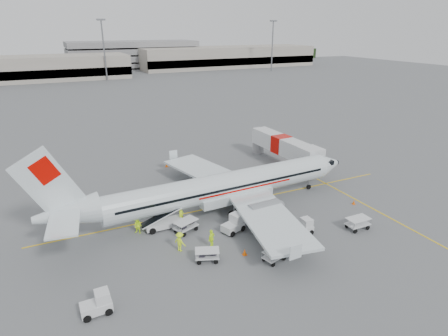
{
  "coord_description": "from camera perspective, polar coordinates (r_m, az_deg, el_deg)",
  "views": [
    {
      "loc": [
        -17.83,
        -35.35,
        19.44
      ],
      "look_at": [
        0.0,
        2.0,
        3.8
      ],
      "focal_mm": 30.0,
      "sensor_mm": 36.0,
      "label": 1
    }
  ],
  "objects": [
    {
      "name": "jet_bridge",
      "position": [
        56.66,
        8.68,
        2.71
      ],
      "size": [
        3.84,
        16.64,
        4.33
      ],
      "primitive_type": null,
      "rotation": [
        0.0,
        0.0,
        0.05
      ],
      "color": "silver",
      "rests_on": "ground"
    },
    {
      "name": "cone_port",
      "position": [
        55.98,
        -8.76,
        0.5
      ],
      "size": [
        0.42,
        0.42,
        0.68
      ],
      "primitive_type": "cone",
      "color": "#F35804",
      "rests_on": "ground"
    },
    {
      "name": "stripe_cross",
      "position": [
        46.24,
        21.6,
        -5.72
      ],
      "size": [
        0.2,
        20.0,
        0.01
      ],
      "primitive_type": "cube",
      "color": "yellow",
      "rests_on": "ground"
    },
    {
      "name": "treeline",
      "position": [
        211.74,
        -21.36,
        14.9
      ],
      "size": [
        300.0,
        3.0,
        6.0
      ],
      "primitive_type": null,
      "color": "black",
      "rests_on": "ground"
    },
    {
      "name": "aircraft",
      "position": [
        40.81,
        0.2,
        -0.12
      ],
      "size": [
        36.93,
        29.53,
        9.86
      ],
      "primitive_type": null,
      "rotation": [
        0.0,
        0.0,
        0.04
      ],
      "color": "white",
      "rests_on": "ground"
    },
    {
      "name": "cart_loaded_b",
      "position": [
        33.93,
        -2.57,
        -13.15
      ],
      "size": [
        2.43,
        1.93,
        1.1
      ],
      "primitive_type": null,
      "rotation": [
        0.0,
        0.0,
        -0.37
      ],
      "color": "silver",
      "rests_on": "ground"
    },
    {
      "name": "ground",
      "position": [
        44.1,
        1.12,
        -5.46
      ],
      "size": [
        360.0,
        360.0,
        0.0
      ],
      "primitive_type": "plane",
      "color": "#56595B"
    },
    {
      "name": "terminal_east",
      "position": [
        201.11,
        0.47,
        16.59
      ],
      "size": [
        90.0,
        26.0,
        10.0
      ],
      "primitive_type": null,
      "color": "gray",
      "rests_on": "ground"
    },
    {
      "name": "cart_empty_b",
      "position": [
        41.02,
        19.7,
        -7.94
      ],
      "size": [
        2.37,
        1.41,
        1.23
      ],
      "primitive_type": null,
      "rotation": [
        0.0,
        0.0,
        -0.01
      ],
      "color": "silver",
      "rests_on": "ground"
    },
    {
      "name": "crew_d",
      "position": [
        35.57,
        -1.92,
        -10.69
      ],
      "size": [
        1.12,
        1.02,
        1.84
      ],
      "primitive_type": "imported",
      "rotation": [
        0.0,
        0.0,
        3.81
      ],
      "color": "#C3EA18",
      "rests_on": "ground"
    },
    {
      "name": "tug_fore",
      "position": [
        38.51,
        11.86,
        -8.74
      ],
      "size": [
        2.06,
        1.19,
        1.59
      ],
      "primitive_type": null,
      "rotation": [
        0.0,
        0.0,
        0.0
      ],
      "color": "silver",
      "rests_on": "ground"
    },
    {
      "name": "cone_nose",
      "position": [
        46.39,
        19.17,
        -4.93
      ],
      "size": [
        0.34,
        0.34,
        0.56
      ],
      "primitive_type": "cone",
      "color": "#F35804",
      "rests_on": "ground"
    },
    {
      "name": "mast_east",
      "position": [
        182.09,
        7.37,
        17.89
      ],
      "size": [
        3.2,
        1.2,
        22.0
      ],
      "primitive_type": null,
      "color": "slate",
      "rests_on": "ground"
    },
    {
      "name": "mast_center",
      "position": [
        155.26,
        -17.79,
        16.66
      ],
      "size": [
        3.2,
        1.2,
        22.0
      ],
      "primitive_type": null,
      "color": "slate",
      "rests_on": "ground"
    },
    {
      "name": "cone_stbd",
      "position": [
        34.83,
        3.16,
        -12.64
      ],
      "size": [
        0.38,
        0.38,
        0.63
      ],
      "primitive_type": "cone",
      "color": "#F35804",
      "rests_on": "ground"
    },
    {
      "name": "crew_b",
      "position": [
        38.74,
        -13.0,
        -8.59
      ],
      "size": [
        1.02,
        1.01,
        1.66
      ],
      "primitive_type": "imported",
      "rotation": [
        0.0,
        0.0,
        -0.72
      ],
      "color": "#C3EA18",
      "rests_on": "ground"
    },
    {
      "name": "cart_empty_a",
      "position": [
        34.18,
        7.67,
        -13.07
      ],
      "size": [
        2.34,
        1.75,
        1.09
      ],
      "primitive_type": null,
      "rotation": [
        0.0,
        0.0,
        0.28
      ],
      "color": "silver",
      "rests_on": "ground"
    },
    {
      "name": "belt_loader",
      "position": [
        38.98,
        -9.24,
        -7.17
      ],
      "size": [
        5.17,
        1.98,
        2.79
      ],
      "primitive_type": null,
      "rotation": [
        0.0,
        0.0,
        -0.01
      ],
      "color": "silver",
      "rests_on": "ground"
    },
    {
      "name": "stripe_lead",
      "position": [
        44.1,
        1.12,
        -5.45
      ],
      "size": [
        44.0,
        0.2,
        0.01
      ],
      "primitive_type": "cube",
      "color": "yellow",
      "rests_on": "ground"
    },
    {
      "name": "cart_loaded_a",
      "position": [
        38.37,
        -5.83,
        -8.79
      ],
      "size": [
        2.74,
        2.2,
        1.24
      ],
      "primitive_type": null,
      "rotation": [
        0.0,
        0.0,
        0.38
      ],
      "color": "silver",
      "rests_on": "ground"
    },
    {
      "name": "crew_c",
      "position": [
        35.25,
        -6.73,
        -11.09
      ],
      "size": [
        1.23,
        1.42,
        1.91
      ],
      "primitive_type": "imported",
      "rotation": [
        0.0,
        0.0,
        2.09
      ],
      "color": "#C3EA18",
      "rests_on": "ground"
    },
    {
      "name": "tug_mid",
      "position": [
        38.06,
        1.39,
        -8.48
      ],
      "size": [
        2.61,
        2.02,
        1.78
      ],
      "primitive_type": null,
      "rotation": [
        0.0,
        0.0,
        0.34
      ],
      "color": "silver",
      "rests_on": "ground"
    },
    {
      "name": "tug_aft",
      "position": [
        29.99,
        -18.95,
        -18.95
      ],
      "size": [
        2.22,
        1.3,
        1.69
      ],
      "primitive_type": null,
      "rotation": [
        0.0,
        0.0,
        0.02
      ],
      "color": "silver",
      "rests_on": "ground"
    },
    {
      "name": "crew_a",
      "position": [
        39.9,
        -6.55,
        -7.18
      ],
      "size": [
        0.76,
        0.68,
        1.74
      ],
      "primitive_type": "imported",
      "rotation": [
        0.0,
        0.0,
        0.53
      ],
      "color": "#C3EA18",
      "rests_on": "ground"
    },
    {
      "name": "parking_garage",
      "position": [
        200.37,
        -13.71,
        16.59
      ],
      "size": [
        62.0,
        24.0,
        14.0
      ],
      "primitive_type": null,
      "color": "slate",
      "rests_on": "ground"
    }
  ]
}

